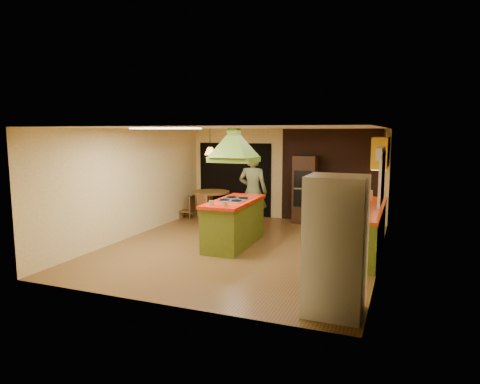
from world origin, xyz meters
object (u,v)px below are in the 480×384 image
at_px(kitchen_island, 234,222).
at_px(canister_large, 369,195).
at_px(wall_oven, 305,189).
at_px(man, 253,192).
at_px(dining_table, 211,200).
at_px(refrigerator, 336,246).

xyz_separation_m(kitchen_island, canister_large, (2.64, 1.47, 0.53)).
distance_m(kitchen_island, wall_oven, 3.03).
height_order(man, dining_table, man).
bearing_deg(dining_table, man, -31.47).
bearing_deg(dining_table, refrigerator, -50.13).
bearing_deg(wall_oven, man, -123.74).
relative_size(dining_table, canister_large, 4.76).
bearing_deg(refrigerator, man, 123.53).
xyz_separation_m(kitchen_island, dining_table, (-1.64, 2.32, 0.06)).
relative_size(kitchen_island, refrigerator, 1.07).
height_order(man, wall_oven, man).
height_order(wall_oven, dining_table, wall_oven).
xyz_separation_m(man, wall_oven, (0.93, 1.53, -0.08)).
distance_m(man, dining_table, 1.91).
bearing_deg(wall_oven, dining_table, -169.98).
bearing_deg(kitchen_island, refrigerator, -47.67).
height_order(kitchen_island, man, man).
distance_m(dining_table, canister_large, 4.39).
bearing_deg(wall_oven, kitchen_island, -109.48).
relative_size(man, canister_large, 8.79).
distance_m(man, canister_large, 2.70).
xyz_separation_m(refrigerator, dining_table, (-4.20, 5.03, -0.38)).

